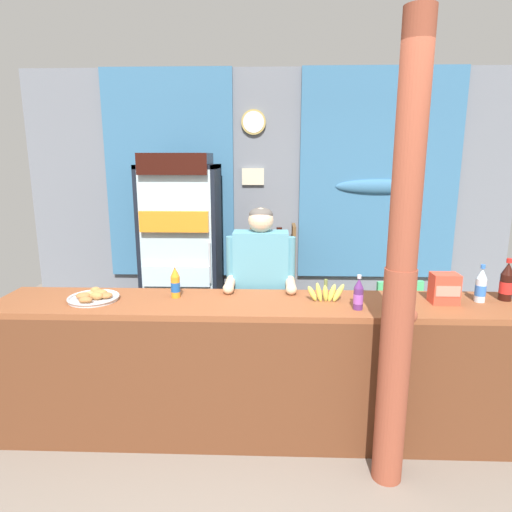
{
  "coord_description": "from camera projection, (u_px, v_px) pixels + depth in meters",
  "views": [
    {
      "loc": [
        0.03,
        -2.34,
        1.94
      ],
      "look_at": [
        -0.09,
        1.08,
        1.17
      ],
      "focal_mm": 31.28,
      "sensor_mm": 36.0,
      "label": 1
    }
  ],
  "objects": [
    {
      "name": "ground_plane",
      "position": [
        266.0,
        393.0,
        3.72
      ],
      "size": [
        7.08,
        7.08,
        0.0
      ],
      "primitive_type": "plane",
      "color": "slate"
    },
    {
      "name": "soda_bottle_grape_soda",
      "position": [
        358.0,
        295.0,
        2.85
      ],
      "size": [
        0.06,
        0.06,
        0.23
      ],
      "color": "#56286B",
      "rests_on": "stall_counter"
    },
    {
      "name": "snack_box_crackers",
      "position": [
        444.0,
        288.0,
        2.97
      ],
      "size": [
        0.17,
        0.14,
        0.2
      ],
      "color": "#E5422D",
      "rests_on": "stall_counter"
    },
    {
      "name": "bottle_shelf_rack",
      "position": [
        273.0,
        278.0,
        4.84
      ],
      "size": [
        0.48,
        0.28,
        1.23
      ],
      "color": "brown",
      "rests_on": "ground"
    },
    {
      "name": "soda_bottle_cola",
      "position": [
        507.0,
        283.0,
        3.02
      ],
      "size": [
        0.09,
        0.09,
        0.29
      ],
      "color": "black",
      "rests_on": "stall_counter"
    },
    {
      "name": "soda_bottle_orange_soda",
      "position": [
        175.0,
        283.0,
        3.09
      ],
      "size": [
        0.06,
        0.06,
        0.24
      ],
      "color": "orange",
      "rests_on": "stall_counter"
    },
    {
      "name": "drink_fridge",
      "position": [
        181.0,
        242.0,
        4.56
      ],
      "size": [
        0.78,
        0.65,
        1.97
      ],
      "color": "black",
      "rests_on": "ground"
    },
    {
      "name": "pastry_tray",
      "position": [
        94.0,
        297.0,
        3.04
      ],
      "size": [
        0.34,
        0.34,
        0.07
      ],
      "color": "#BCBCC1",
      "rests_on": "stall_counter"
    },
    {
      "name": "soda_bottle_water",
      "position": [
        481.0,
        286.0,
        2.99
      ],
      "size": [
        0.07,
        0.07,
        0.26
      ],
      "color": "silver",
      "rests_on": "stall_counter"
    },
    {
      "name": "stall_counter",
      "position": [
        255.0,
        360.0,
        2.98
      ],
      "size": [
        3.55,
        0.58,
        0.98
      ],
      "color": "brown",
      "rests_on": "ground"
    },
    {
      "name": "banana_bunch",
      "position": [
        326.0,
        293.0,
        3.01
      ],
      "size": [
        0.27,
        0.05,
        0.16
      ],
      "color": "#CCC14C",
      "rests_on": "stall_counter"
    },
    {
      "name": "shopkeeper",
      "position": [
        261.0,
        282.0,
        3.43
      ],
      "size": [
        0.53,
        0.42,
        1.56
      ],
      "color": "#28282D",
      "rests_on": "ground"
    },
    {
      "name": "back_wall_curtained",
      "position": [
        271.0,
        199.0,
        4.97
      ],
      "size": [
        5.32,
        0.22,
        2.85
      ],
      "color": "slate",
      "rests_on": "ground"
    },
    {
      "name": "soda_bottle_lime_soda",
      "position": [
        393.0,
        296.0,
        2.81
      ],
      "size": [
        0.07,
        0.07,
        0.23
      ],
      "color": "#75C64C",
      "rests_on": "stall_counter"
    },
    {
      "name": "plastic_lawn_chair",
      "position": [
        392.0,
        316.0,
        4.12
      ],
      "size": [
        0.49,
        0.49,
        0.86
      ],
      "color": "#4CC675",
      "rests_on": "ground"
    },
    {
      "name": "timber_post",
      "position": [
        401.0,
        279.0,
        2.48
      ],
      "size": [
        0.2,
        0.18,
        2.66
      ],
      "color": "brown",
      "rests_on": "ground"
    }
  ]
}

